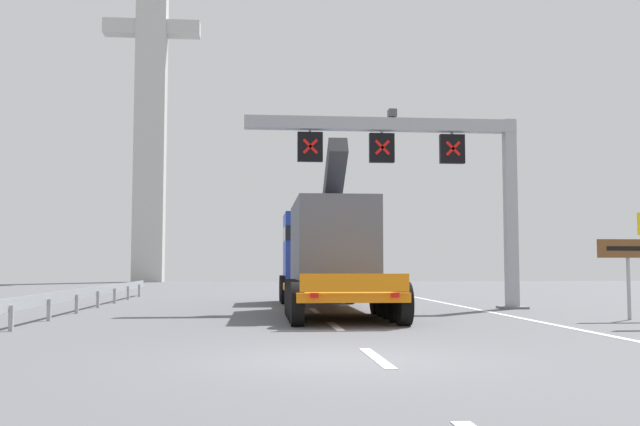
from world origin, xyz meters
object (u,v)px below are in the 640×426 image
object	(u,v)px
tourist_info_sign_brown	(629,257)
heavy_haul_truck_orange	(324,252)
overhead_lane_gantry	(422,158)
bridge_pylon_distant	(151,72)

from	to	relation	value
tourist_info_sign_brown	heavy_haul_truck_orange	bearing A→B (deg)	142.76
overhead_lane_gantry	tourist_info_sign_brown	bearing A→B (deg)	-49.35
heavy_haul_truck_orange	bridge_pylon_distant	xyz separation A→B (m)	(-12.36, 42.24, 17.72)
tourist_info_sign_brown	bridge_pylon_distant	world-z (taller)	bridge_pylon_distant
bridge_pylon_distant	overhead_lane_gantry	bearing A→B (deg)	-69.87
overhead_lane_gantry	tourist_info_sign_brown	distance (m)	7.93
tourist_info_sign_brown	bridge_pylon_distant	size ratio (longest dim) A/B	0.06
overhead_lane_gantry	heavy_haul_truck_orange	world-z (taller)	overhead_lane_gantry
overhead_lane_gantry	heavy_haul_truck_orange	size ratio (longest dim) A/B	0.70
overhead_lane_gantry	heavy_haul_truck_orange	bearing A→B (deg)	168.22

